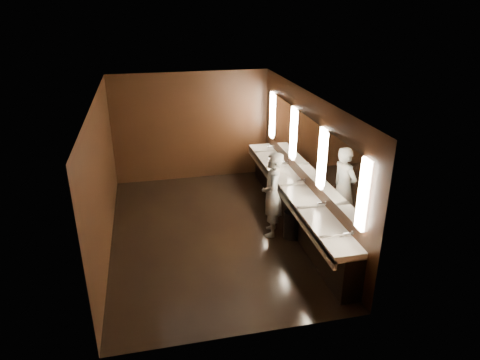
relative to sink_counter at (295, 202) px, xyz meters
The scene contains 10 objects.
floor 1.86m from the sink_counter, behind, with size 6.00×6.00×0.00m, color black.
ceiling 2.92m from the sink_counter, behind, with size 4.00×6.00×0.02m, color #2D2D2B.
wall_back 3.61m from the sink_counter, 120.87° to the left, with size 4.00×0.02×2.80m, color black.
wall_front 3.61m from the sink_counter, 120.87° to the right, with size 4.00×0.02×2.80m, color black.
wall_left 3.90m from the sink_counter, behind, with size 0.02×6.00×2.80m, color black.
wall_right 0.93m from the sink_counter, ahead, with size 0.02×6.00×2.80m, color black.
sink_counter is the anchor object (origin of this frame).
mirror_band 1.27m from the sink_counter, ahead, with size 0.06×5.03×1.15m.
person 0.76m from the sink_counter, 153.04° to the right, with size 0.64×0.42×1.74m, color #7DA4BB.
trash_bin 0.62m from the sink_counter, 112.11° to the right, with size 0.36×0.36×0.57m, color black.
Camera 1 is at (-1.09, -7.64, 4.49)m, focal length 32.00 mm.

